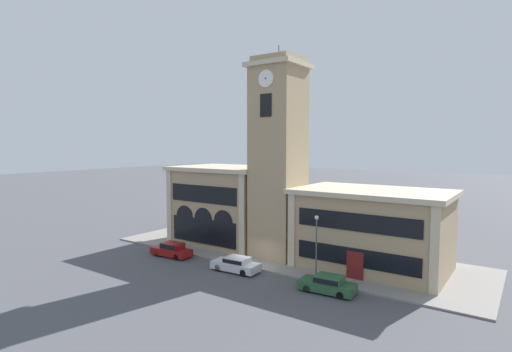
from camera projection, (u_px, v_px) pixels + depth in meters
ground_plane at (251, 269)px, 37.69m from camera, size 300.00×300.00×0.00m
sidewalk_kerb at (286, 253)px, 42.89m from camera, size 39.83×12.78×0.15m
clock_tower at (278, 159)px, 40.78m from camera, size 5.27×5.27×21.62m
town_hall_left_wing at (227, 204)px, 47.48m from camera, size 12.18×8.98×9.12m
town_hall_right_wing at (372, 229)px, 37.49m from camera, size 14.03×8.98×7.52m
parked_car_near at (172, 249)px, 41.69m from camera, size 4.61×2.03×1.48m
parked_car_mid at (236, 264)px, 36.81m from camera, size 4.62×2.18×1.35m
parked_car_far at (328, 284)px, 31.55m from camera, size 4.53×2.16×1.38m
street_lamp at (316, 237)px, 34.04m from camera, size 0.36×0.36×5.54m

